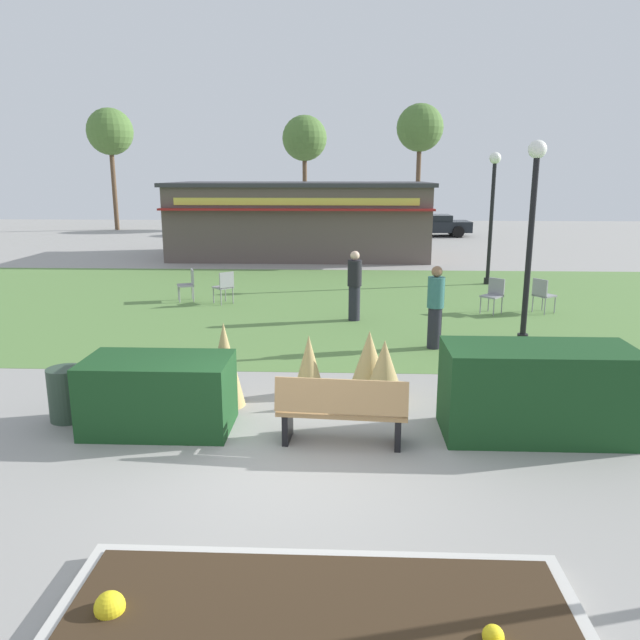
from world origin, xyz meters
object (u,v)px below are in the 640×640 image
Objects in this scene: person_strolling at (435,307)px; parked_car_west_slot at (240,224)px; cafe_chair_north at (225,285)px; tree_right_bg at (110,133)px; park_bench at (342,410)px; cafe_chair_center at (494,293)px; tree_left_bg at (305,139)px; lamppost_far at (492,202)px; cafe_chair_east at (189,282)px; tree_center_bg at (420,129)px; trash_bin at (67,394)px; person_standing at (355,285)px; parked_car_east_slot at (431,225)px; food_kiosk at (301,219)px; cafe_chair_west at (542,293)px; lamppost_mid at (532,219)px; parked_car_center_slot at (333,224)px.

parked_car_west_slot is (-7.91, 23.09, -0.22)m from person_strolling.
cafe_chair_north is 0.12× the size of tree_right_bg.
park_bench is 8.83m from cafe_chair_center.
tree_left_bg is (-6.43, 24.51, 5.04)m from cafe_chair_center.
lamppost_far reaches higher than cafe_chair_east.
tree_center_bg reaches higher than cafe_chair_north.
person_standing is (4.21, 6.35, 0.47)m from trash_bin.
tree_center_bg is (-0.22, 18.78, 3.47)m from lamppost_far.
parked_car_east_slot is at bearing -85.32° from person_strolling.
parked_car_west_slot is at bearing 95.32° from cafe_chair_east.
cafe_chair_center is 0.21× the size of parked_car_east_slot.
food_kiosk is 12.92m from cafe_chair_west.
lamppost_far is 2.44× the size of person_standing.
tree_left_bg is (-7.24, 20.24, 2.97)m from lamppost_far.
lamppost_mid is 4.63× the size of cafe_chair_north.
person_strolling reaches higher than cafe_chair_east.
parked_car_center_slot is 7.09m from tree_left_bg.
lamppost_mid reaches higher than food_kiosk.
food_kiosk reaches higher than cafe_chair_west.
cafe_chair_north is at bearing -18.20° from cafe_chair_east.
food_kiosk is at bearing 76.03° from cafe_chair_east.
lamppost_mid is 26.13m from tree_center_bg.
tree_right_bg is (-10.47, 30.27, 5.50)m from trash_bin.
lamppost_mid reaches higher than trash_bin.
parked_car_center_slot reaches higher than cafe_chair_north.
parked_car_west_slot is (-1.73, 18.60, 0.12)m from cafe_chair_east.
person_standing reaches higher than parked_car_center_slot.
person_standing is (3.50, -1.77, 0.33)m from cafe_chair_north.
lamppost_mid is at bearing -92.77° from parked_car_east_slot.
lamppost_mid is at bearing -26.47° from cafe_chair_east.
parked_car_west_slot is at bearing 115.01° from food_kiosk.
tree_left_bg is at bearing 103.17° from lamppost_mid.
tree_right_bg reaches higher than lamppost_mid.
tree_right_bg reaches higher than person_standing.
parked_car_east_slot reaches higher than cafe_chair_center.
person_strolling is 24.41m from parked_car_west_slot.
cafe_chair_west is 4.89m from person_standing.
tree_left_bg is at bearing 94.64° from park_bench.
tree_right_bg reaches higher than tree_left_bg.
person_strolling is (-1.92, -0.47, -1.73)m from lamppost_mid.
tree_center_bg is (7.02, -1.46, 0.50)m from tree_left_bg.
parked_car_east_slot is at bearing -32.25° from tree_left_bg.
tree_center_bg is (8.71, 21.86, 5.53)m from cafe_chair_east.
food_kiosk reaches higher than parked_car_west_slot.
park_bench is 0.23× the size of tree_center_bg.
parked_car_center_slot is at bearing -71.60° from person_strolling.
person_strolling is (6.17, -4.49, 0.33)m from cafe_chair_east.
park_bench is at bearing -9.93° from trash_bin.
lamppost_far is 9.67m from cafe_chair_east.
food_kiosk is at bearing 95.80° from park_bench.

